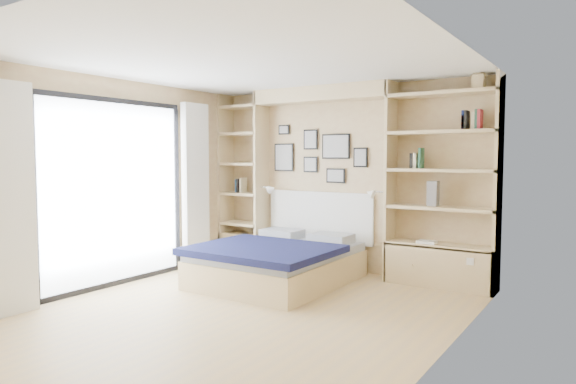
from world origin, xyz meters
The scene contains 8 objects.
ground centered at (0.00, 0.00, 0.00)m, with size 4.50×4.50×0.00m, color tan.
room_shell centered at (-0.39, 1.52, 1.08)m, with size 4.50×4.50×4.50m.
bed centered at (-0.40, 1.20, 0.27)m, with size 1.63×2.05×1.07m.
photo_gallery centered at (-0.45, 2.22, 1.60)m, with size 1.48×0.02×0.82m.
reading_lamps centered at (-0.30, 2.00, 1.10)m, with size 1.92×0.12×0.15m.
shelf_decor centered at (1.09, 2.07, 1.70)m, with size 3.58×0.23×2.03m.
deck centered at (-3.60, 0.00, 0.00)m, with size 3.20×4.00×0.05m, color #756756.
deck_chair centered at (-3.61, -0.11, 0.34)m, with size 0.59×0.80×0.73m.
Camera 1 is at (3.14, -4.02, 1.57)m, focal length 32.00 mm.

